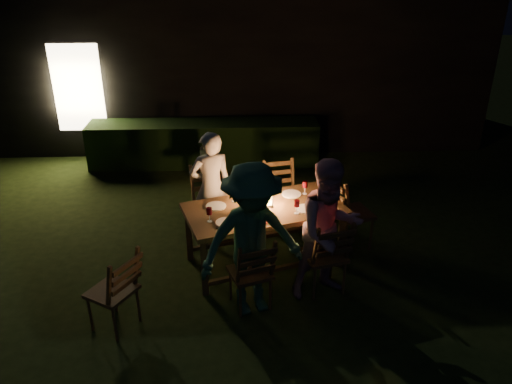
{
  "coord_description": "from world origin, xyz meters",
  "views": [
    {
      "loc": [
        0.07,
        -5.05,
        3.56
      ],
      "look_at": [
        0.32,
        0.58,
        0.88
      ],
      "focal_mm": 35.0,
      "sensor_mm": 36.0,
      "label": 1
    }
  ],
  "objects_px": {
    "chair_near_left": "(251,285)",
    "bottle_bucket_a": "(206,152)",
    "chair_near_right": "(324,268)",
    "bottle_bucket_b": "(213,151)",
    "chair_far_left": "(213,218)",
    "person_house_side": "(211,187)",
    "side_table": "(210,166)",
    "chair_far_right": "(281,209)",
    "chair_end": "(350,224)",
    "bottle_table": "(245,200)",
    "dining_table": "(264,213)",
    "person_opp_right": "(329,230)",
    "lantern": "(267,193)",
    "ice_bucket": "(210,154)",
    "chair_spare": "(115,304)",
    "person_opp_left": "(252,241)"
  },
  "relations": [
    {
      "from": "ice_bucket",
      "to": "chair_near_left",
      "type": "bearing_deg",
      "value": -79.02
    },
    {
      "from": "chair_near_right",
      "to": "side_table",
      "type": "relative_size",
      "value": 1.56
    },
    {
      "from": "bottle_bucket_b",
      "to": "chair_end",
      "type": "bearing_deg",
      "value": -40.41
    },
    {
      "from": "dining_table",
      "to": "bottle_bucket_b",
      "type": "height_order",
      "value": "bottle_bucket_b"
    },
    {
      "from": "chair_far_left",
      "to": "person_house_side",
      "type": "bearing_deg",
      "value": -90.26
    },
    {
      "from": "chair_far_right",
      "to": "person_opp_right",
      "type": "height_order",
      "value": "person_opp_right"
    },
    {
      "from": "lantern",
      "to": "bottle_table",
      "type": "relative_size",
      "value": 1.25
    },
    {
      "from": "dining_table",
      "to": "chair_near_left",
      "type": "relative_size",
      "value": 2.21
    },
    {
      "from": "chair_near_left",
      "to": "chair_far_right",
      "type": "bearing_deg",
      "value": 55.42
    },
    {
      "from": "dining_table",
      "to": "side_table",
      "type": "relative_size",
      "value": 3.25
    },
    {
      "from": "side_table",
      "to": "bottle_bucket_b",
      "type": "xyz_separation_m",
      "value": [
        0.05,
        0.04,
        0.24
      ]
    },
    {
      "from": "lantern",
      "to": "side_table",
      "type": "relative_size",
      "value": 0.54
    },
    {
      "from": "chair_near_left",
      "to": "bottle_bucket_a",
      "type": "xyz_separation_m",
      "value": [
        -0.59,
        2.74,
        0.52
      ]
    },
    {
      "from": "chair_near_left",
      "to": "dining_table",
      "type": "bearing_deg",
      "value": 58.18
    },
    {
      "from": "chair_spare",
      "to": "person_opp_right",
      "type": "xyz_separation_m",
      "value": [
        2.29,
        0.5,
        0.53
      ]
    },
    {
      "from": "person_house_side",
      "to": "bottle_bucket_a",
      "type": "relative_size",
      "value": 4.83
    },
    {
      "from": "chair_end",
      "to": "person_house_side",
      "type": "bearing_deg",
      "value": -114.44
    },
    {
      "from": "dining_table",
      "to": "chair_spare",
      "type": "xyz_separation_m",
      "value": [
        -1.62,
        -1.15,
        -0.42
      ]
    },
    {
      "from": "person_house_side",
      "to": "bottle_bucket_a",
      "type": "bearing_deg",
      "value": -101.77
    },
    {
      "from": "bottle_bucket_a",
      "to": "chair_near_right",
      "type": "bearing_deg",
      "value": -59.66
    },
    {
      "from": "dining_table",
      "to": "bottle_bucket_b",
      "type": "bearing_deg",
      "value": 92.23
    },
    {
      "from": "chair_far_left",
      "to": "person_house_side",
      "type": "relative_size",
      "value": 0.7
    },
    {
      "from": "chair_near_left",
      "to": "chair_end",
      "type": "relative_size",
      "value": 0.88
    },
    {
      "from": "person_opp_right",
      "to": "bottle_bucket_a",
      "type": "relative_size",
      "value": 5.16
    },
    {
      "from": "chair_far_right",
      "to": "chair_end",
      "type": "relative_size",
      "value": 0.94
    },
    {
      "from": "person_opp_right",
      "to": "bottle_bucket_a",
      "type": "xyz_separation_m",
      "value": [
        -1.46,
        2.52,
        -0.02
      ]
    },
    {
      "from": "dining_table",
      "to": "person_opp_right",
      "type": "xyz_separation_m",
      "value": [
        0.67,
        -0.65,
        0.11
      ]
    },
    {
      "from": "chair_far_right",
      "to": "bottle_bucket_a",
      "type": "relative_size",
      "value": 3.15
    },
    {
      "from": "chair_near_left",
      "to": "side_table",
      "type": "distance_m",
      "value": 2.84
    },
    {
      "from": "dining_table",
      "to": "chair_spare",
      "type": "bearing_deg",
      "value": -161.94
    },
    {
      "from": "lantern",
      "to": "bottle_bucket_a",
      "type": "bearing_deg",
      "value": 114.48
    },
    {
      "from": "chair_near_right",
      "to": "bottle_bucket_b",
      "type": "xyz_separation_m",
      "value": [
        -1.35,
        2.55,
        0.5
      ]
    },
    {
      "from": "lantern",
      "to": "bottle_bucket_a",
      "type": "relative_size",
      "value": 1.09
    },
    {
      "from": "person_house_side",
      "to": "bottle_table",
      "type": "distance_m",
      "value": 0.86
    },
    {
      "from": "chair_near_right",
      "to": "person_opp_right",
      "type": "bearing_deg",
      "value": -86.62
    },
    {
      "from": "ice_bucket",
      "to": "bottle_bucket_a",
      "type": "height_order",
      "value": "bottle_bucket_a"
    },
    {
      "from": "person_opp_left",
      "to": "bottle_bucket_b",
      "type": "relative_size",
      "value": 5.44
    },
    {
      "from": "dining_table",
      "to": "bottle_bucket_b",
      "type": "distance_m",
      "value": 2.07
    },
    {
      "from": "dining_table",
      "to": "ice_bucket",
      "type": "bearing_deg",
      "value": 93.92
    },
    {
      "from": "chair_far_right",
      "to": "side_table",
      "type": "bearing_deg",
      "value": -54.53
    },
    {
      "from": "chair_far_left",
      "to": "person_opp_right",
      "type": "relative_size",
      "value": 0.66
    },
    {
      "from": "person_house_side",
      "to": "bottle_bucket_b",
      "type": "relative_size",
      "value": 4.83
    },
    {
      "from": "person_opp_left",
      "to": "bottle_table",
      "type": "relative_size",
      "value": 6.22
    },
    {
      "from": "lantern",
      "to": "ice_bucket",
      "type": "bearing_deg",
      "value": 112.7
    },
    {
      "from": "side_table",
      "to": "bottle_bucket_a",
      "type": "height_order",
      "value": "bottle_bucket_a"
    },
    {
      "from": "chair_near_right",
      "to": "dining_table",
      "type": "bearing_deg",
      "value": 122.59
    },
    {
      "from": "lantern",
      "to": "ice_bucket",
      "type": "distance_m",
      "value": 2.01
    },
    {
      "from": "chair_end",
      "to": "side_table",
      "type": "relative_size",
      "value": 1.66
    },
    {
      "from": "chair_far_right",
      "to": "bottle_bucket_b",
      "type": "bearing_deg",
      "value": -57.05
    },
    {
      "from": "chair_near_right",
      "to": "side_table",
      "type": "distance_m",
      "value": 2.89
    }
  ]
}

